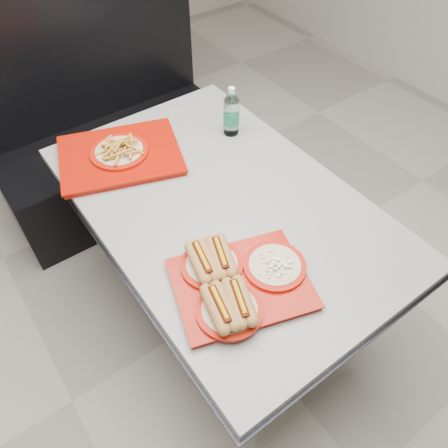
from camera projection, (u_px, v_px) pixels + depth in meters
ground at (222, 306)px, 2.20m from camera, size 6.00×6.00×0.00m
diner_table at (222, 230)px, 1.76m from camera, size 0.92×1.42×0.75m
booth_bench at (110, 135)px, 2.49m from camera, size 1.30×0.57×1.35m
tray_near at (236, 281)px, 1.35m from camera, size 0.50×0.44×0.09m
tray_far at (120, 153)px, 1.78m from camera, size 0.58×0.52×0.10m
water_bottle at (231, 114)px, 1.85m from camera, size 0.07×0.07×0.22m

